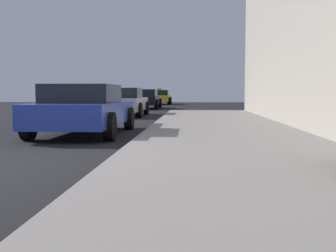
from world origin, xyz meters
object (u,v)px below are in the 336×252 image
car_silver (123,102)px  car_black (145,99)px  car_red (160,96)px  car_yellow (160,97)px  car_blue (84,109)px

car_silver → car_black: bearing=90.1°
car_black → car_red: same height
car_silver → car_yellow: size_ratio=0.99×
car_red → car_blue: bearing=-88.5°
car_yellow → car_red: 9.87m
car_silver → car_red: size_ratio=1.00×
car_yellow → car_silver: bearing=-90.6°
car_black → car_yellow: size_ratio=1.07×
car_black → car_red: bearing=91.7°
car_silver → car_black: 8.87m
car_blue → car_black: bearing=91.4°
car_red → car_black: bearing=-88.3°
car_blue → car_black: same height
car_black → car_yellow: bearing=88.8°
car_yellow → car_black: bearing=-91.2°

